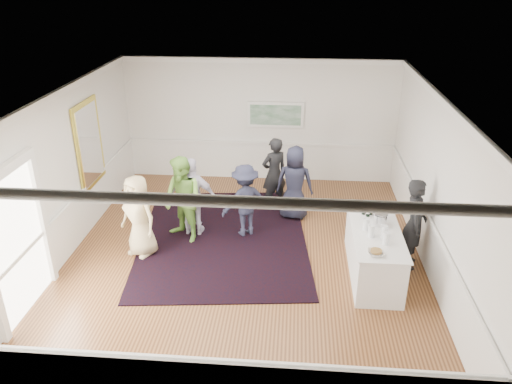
# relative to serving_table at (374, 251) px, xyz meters

# --- Properties ---
(floor) EXTENTS (8.00, 8.00, 0.00)m
(floor) POSITION_rel_serving_table_xyz_m (-2.44, 0.38, -0.47)
(floor) COLOR brown
(floor) RESTS_ON ground
(ceiling) EXTENTS (7.00, 8.00, 0.02)m
(ceiling) POSITION_rel_serving_table_xyz_m (-2.44, 0.38, 2.73)
(ceiling) COLOR white
(ceiling) RESTS_ON wall_back
(wall_left) EXTENTS (0.02, 8.00, 3.20)m
(wall_left) POSITION_rel_serving_table_xyz_m (-5.94, 0.38, 1.13)
(wall_left) COLOR white
(wall_left) RESTS_ON floor
(wall_right) EXTENTS (0.02, 8.00, 3.20)m
(wall_right) POSITION_rel_serving_table_xyz_m (1.06, 0.38, 1.13)
(wall_right) COLOR white
(wall_right) RESTS_ON floor
(wall_back) EXTENTS (7.00, 0.02, 3.20)m
(wall_back) POSITION_rel_serving_table_xyz_m (-2.44, 4.38, 1.13)
(wall_back) COLOR white
(wall_back) RESTS_ON floor
(wall_front) EXTENTS (7.00, 0.02, 3.20)m
(wall_front) POSITION_rel_serving_table_xyz_m (-2.44, -3.62, 1.13)
(wall_front) COLOR white
(wall_front) RESTS_ON floor
(wainscoting) EXTENTS (7.00, 8.00, 1.00)m
(wainscoting) POSITION_rel_serving_table_xyz_m (-2.44, 0.38, 0.03)
(wainscoting) COLOR white
(wainscoting) RESTS_ON floor
(mirror) EXTENTS (0.05, 1.25, 1.85)m
(mirror) POSITION_rel_serving_table_xyz_m (-5.89, 1.68, 1.33)
(mirror) COLOR gold
(mirror) RESTS_ON wall_left
(doorway) EXTENTS (0.10, 1.78, 2.56)m
(doorway) POSITION_rel_serving_table_xyz_m (-5.89, -1.52, 0.95)
(doorway) COLOR white
(doorway) RESTS_ON wall_left
(landscape_painting) EXTENTS (1.44, 0.06, 0.66)m
(landscape_painting) POSITION_rel_serving_table_xyz_m (-2.04, 4.32, 1.31)
(landscape_painting) COLOR white
(landscape_painting) RESTS_ON wall_back
(area_rug) EXTENTS (3.90, 4.85, 0.02)m
(area_rug) POSITION_rel_serving_table_xyz_m (-2.96, 1.02, -0.46)
(area_rug) COLOR black
(area_rug) RESTS_ON floor
(serving_table) EXTENTS (0.88, 2.31, 0.94)m
(serving_table) POSITION_rel_serving_table_xyz_m (0.00, 0.00, 0.00)
(serving_table) COLOR white
(serving_table) RESTS_ON floor
(bartender) EXTENTS (0.55, 0.72, 1.78)m
(bartender) POSITION_rel_serving_table_xyz_m (0.76, 0.35, 0.42)
(bartender) COLOR black
(bartender) RESTS_ON floor
(guest_tan) EXTENTS (0.98, 0.86, 1.68)m
(guest_tan) POSITION_rel_serving_table_xyz_m (-4.50, 0.31, 0.37)
(guest_tan) COLOR #CBB47F
(guest_tan) RESTS_ON floor
(guest_green) EXTENTS (1.12, 1.09, 1.82)m
(guest_green) POSITION_rel_serving_table_xyz_m (-3.76, 0.95, 0.44)
(guest_green) COLOR #7DBB4B
(guest_green) RESTS_ON floor
(guest_lilac) EXTENTS (1.03, 0.47, 1.72)m
(guest_lilac) POSITION_rel_serving_table_xyz_m (-3.60, 1.20, 0.39)
(guest_lilac) COLOR silver
(guest_lilac) RESTS_ON floor
(guest_dark_a) EXTENTS (1.18, 1.02, 1.59)m
(guest_dark_a) POSITION_rel_serving_table_xyz_m (-2.52, 1.27, 0.32)
(guest_dark_a) COLOR #1E2032
(guest_dark_a) RESTS_ON floor
(guest_dark_b) EXTENTS (0.75, 0.68, 1.73)m
(guest_dark_b) POSITION_rel_serving_table_xyz_m (-1.98, 2.63, 0.39)
(guest_dark_b) COLOR black
(guest_dark_b) RESTS_ON floor
(guest_navy) EXTENTS (0.88, 0.63, 1.70)m
(guest_navy) POSITION_rel_serving_table_xyz_m (-1.50, 2.15, 0.38)
(guest_navy) COLOR #1E2032
(guest_navy) RESTS_ON floor
(wine_bottles) EXTENTS (0.34, 0.26, 0.31)m
(wine_bottles) POSITION_rel_serving_table_xyz_m (-0.02, 0.51, 0.62)
(wine_bottles) COLOR black
(wine_bottles) RESTS_ON serving_table
(juice_pitchers) EXTENTS (0.40, 0.60, 0.24)m
(juice_pitchers) POSITION_rel_serving_table_xyz_m (-0.04, -0.30, 0.58)
(juice_pitchers) COLOR #67AE3E
(juice_pitchers) RESTS_ON serving_table
(ice_bucket) EXTENTS (0.26, 0.26, 0.25)m
(ice_bucket) POSITION_rel_serving_table_xyz_m (0.08, 0.15, 0.58)
(ice_bucket) COLOR silver
(ice_bucket) RESTS_ON serving_table
(nut_bowl) EXTENTS (0.29, 0.29, 0.07)m
(nut_bowl) POSITION_rel_serving_table_xyz_m (-0.12, -0.88, 0.50)
(nut_bowl) COLOR white
(nut_bowl) RESTS_ON serving_table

